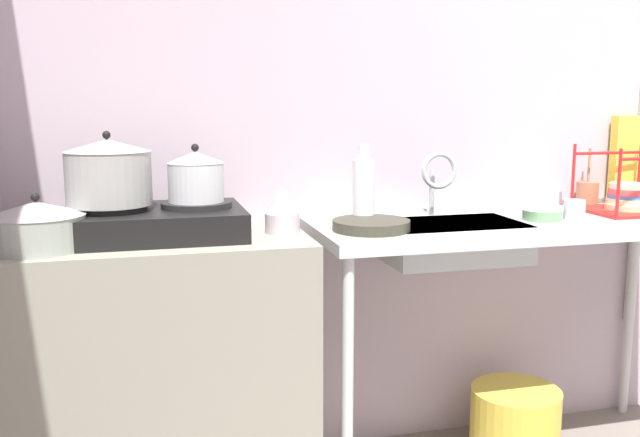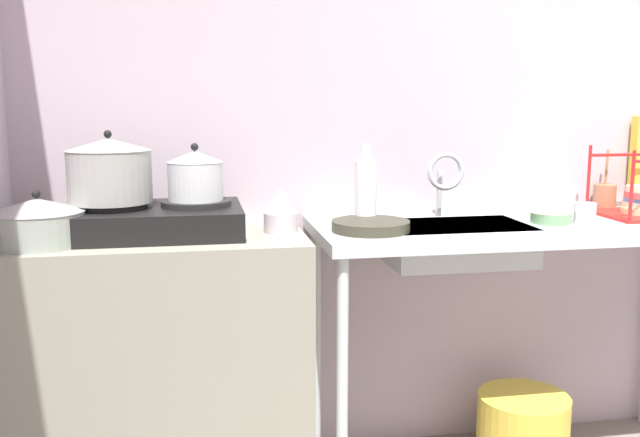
# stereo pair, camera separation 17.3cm
# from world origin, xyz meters

# --- Properties ---
(wall_back) EXTENTS (5.29, 0.10, 2.63)m
(wall_back) POSITION_xyz_m (0.00, 1.72, 1.32)
(wall_back) COLOR #BBA9B5
(wall_back) RESTS_ON ground
(counter_concrete) EXTENTS (0.91, 0.54, 0.90)m
(counter_concrete) POSITION_xyz_m (-1.76, 1.40, 0.45)
(counter_concrete) COLOR gray
(counter_concrete) RESTS_ON ground
(counter_sink) EXTENTS (1.45, 0.54, 0.90)m
(counter_sink) POSITION_xyz_m (-0.53, 1.40, 0.82)
(counter_sink) COLOR silver
(counter_sink) RESTS_ON ground
(stove) EXTENTS (0.53, 0.38, 0.10)m
(stove) POSITION_xyz_m (-1.77, 1.40, 0.95)
(stove) COLOR black
(stove) RESTS_ON counter_concrete
(pot_on_left_burner) EXTENTS (0.26, 0.26, 0.22)m
(pot_on_left_burner) POSITION_xyz_m (-1.89, 1.40, 1.10)
(pot_on_left_burner) COLOR #9B9E98
(pot_on_left_burner) RESTS_ON stove
(pot_on_right_burner) EXTENTS (0.17, 0.17, 0.18)m
(pot_on_right_burner) POSITION_xyz_m (-1.64, 1.40, 1.08)
(pot_on_right_burner) COLOR silver
(pot_on_right_burner) RESTS_ON stove
(pot_beside_stove) EXTENTS (0.27, 0.27, 0.16)m
(pot_beside_stove) POSITION_xyz_m (-2.09, 1.29, 0.97)
(pot_beside_stove) COLOR #949F92
(pot_beside_stove) RESTS_ON counter_concrete
(percolator) EXTENTS (0.11, 0.11, 0.15)m
(percolator) POSITION_xyz_m (-1.37, 1.37, 0.97)
(percolator) COLOR beige
(percolator) RESTS_ON counter_concrete
(sink_basin) EXTENTS (0.48, 0.31, 0.13)m
(sink_basin) POSITION_xyz_m (-0.78, 1.40, 0.84)
(sink_basin) COLOR silver
(sink_basin) RESTS_ON counter_sink
(faucet) EXTENTS (0.13, 0.08, 0.23)m
(faucet) POSITION_xyz_m (-0.77, 1.53, 1.05)
(faucet) COLOR silver
(faucet) RESTS_ON counter_sink
(frying_pan) EXTENTS (0.25, 0.25, 0.03)m
(frying_pan) POSITION_xyz_m (-1.09, 1.33, 0.92)
(frying_pan) COLOR #353427
(frying_pan) RESTS_ON counter_sink
(dish_rack) EXTENTS (0.32, 0.28, 0.25)m
(dish_rack) POSITION_xyz_m (-0.05, 1.44, 0.95)
(dish_rack) COLOR red
(dish_rack) RESTS_ON counter_sink
(cup_by_rack) EXTENTS (0.07, 0.07, 0.07)m
(cup_by_rack) POSITION_xyz_m (-0.34, 1.34, 0.94)
(cup_by_rack) COLOR white
(cup_by_rack) RESTS_ON counter_sink
(small_bowl_on_drainboard) EXTENTS (0.14, 0.14, 0.04)m
(small_bowl_on_drainboard) POSITION_xyz_m (-0.45, 1.37, 0.92)
(small_bowl_on_drainboard) COLOR #6A9A67
(small_bowl_on_drainboard) RESTS_ON counter_sink
(bottle_by_sink) EXTENTS (0.07, 0.07, 0.27)m
(bottle_by_sink) POSITION_xyz_m (-1.08, 1.45, 1.02)
(bottle_by_sink) COLOR white
(bottle_by_sink) RESTS_ON counter_sink
(cereal_box) EXTENTS (0.18, 0.06, 0.35)m
(cereal_box) POSITION_xyz_m (0.11, 1.62, 1.08)
(cereal_box) COLOR yellow
(cereal_box) RESTS_ON counter_sink
(utensil_jar) EXTENTS (0.08, 0.08, 0.23)m
(utensil_jar) POSITION_xyz_m (-0.10, 1.61, 0.95)
(utensil_jar) COLOR #9D6E4D
(utensil_jar) RESTS_ON counter_sink
(bucket_on_floor) EXTENTS (0.33, 0.33, 0.26)m
(bucket_on_floor) POSITION_xyz_m (-0.49, 1.41, 0.13)
(bucket_on_floor) COLOR gold
(bucket_on_floor) RESTS_ON ground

